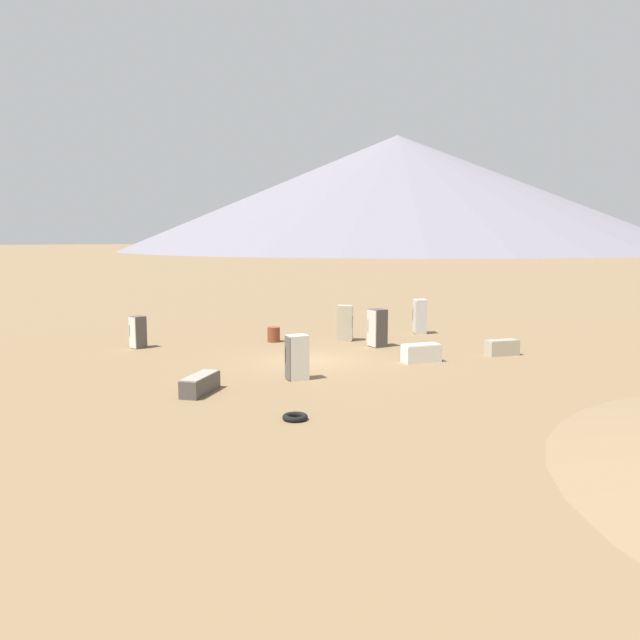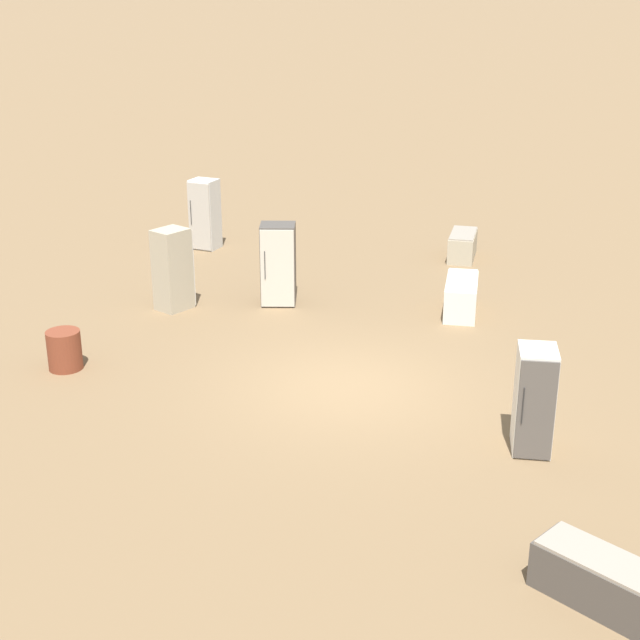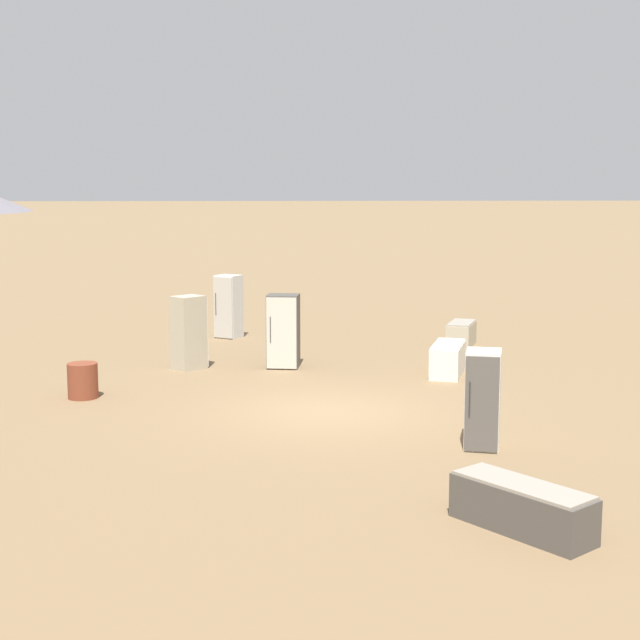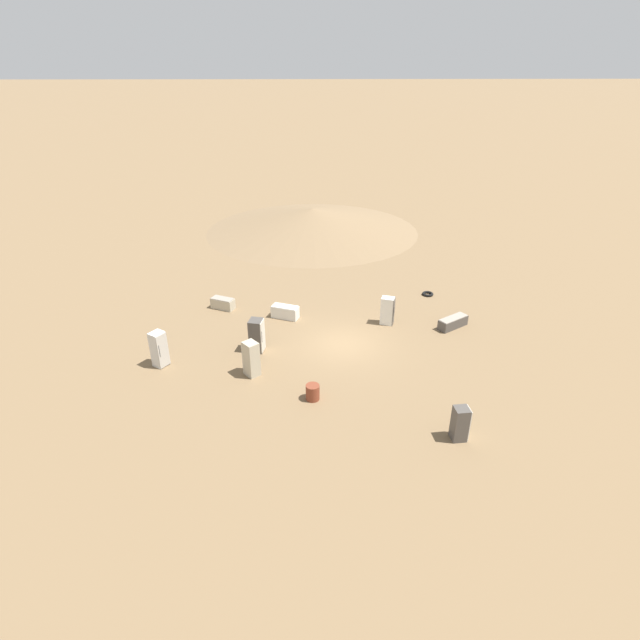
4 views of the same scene
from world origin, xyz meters
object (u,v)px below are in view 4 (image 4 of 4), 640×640
discarded_fridge_6 (387,311)px  rusty_barrel (313,392)px  discarded_fridge_1 (285,312)px  discarded_fridge_0 (223,303)px  scrap_tire (428,294)px  discarded_fridge_7 (257,335)px  discarded_fridge_2 (460,424)px  discarded_fridge_5 (251,359)px  discarded_fridge_4 (453,322)px  discarded_fridge_3 (159,349)px

discarded_fridge_6 → rusty_barrel: 8.74m
discarded_fridge_1 → rusty_barrel: bearing=-148.2°
discarded_fridge_0 → discarded_fridge_6: discarded_fridge_6 is taller
discarded_fridge_6 → scrap_tire: discarded_fridge_6 is taller
discarded_fridge_1 → discarded_fridge_7: discarded_fridge_7 is taller
discarded_fridge_2 → discarded_fridge_6: (-1.32, 10.37, 0.07)m
discarded_fridge_5 → rusty_barrel: bearing=-75.6°
discarded_fridge_4 → discarded_fridge_5: size_ratio=1.08×
discarded_fridge_3 → discarded_fridge_5: (4.75, -1.07, -0.04)m
discarded_fridge_0 → discarded_fridge_3: 7.03m
discarded_fridge_5 → discarded_fridge_6: 9.23m
discarded_fridge_2 → scrap_tire: size_ratio=2.06×
scrap_tire → rusty_barrel: size_ratio=0.99×
discarded_fridge_6 → scrap_tire: bearing=158.7°
discarded_fridge_0 → discarded_fridge_7: (2.56, -5.33, 0.58)m
discarded_fridge_1 → discarded_fridge_7: bearing=-178.1°
discarded_fridge_7 → discarded_fridge_6: bearing=123.0°
discarded_fridge_0 → discarded_fridge_4: 14.23m
scrap_tire → discarded_fridge_7: bearing=-148.1°
discarded_fridge_5 → discarded_fridge_7: 2.35m
discarded_fridge_5 → discarded_fridge_7: size_ratio=0.99×
discarded_fridge_0 → discarded_fridge_3: (-2.30, -6.61, 0.60)m
discarded_fridge_3 → discarded_fridge_6: size_ratio=1.13×
discarded_fridge_1 → discarded_fridge_3: bearing=151.4°
discarded_fridge_2 → discarded_fridge_0: bearing=-143.4°
discarded_fridge_4 → rusty_barrel: size_ratio=2.61×
discarded_fridge_0 → discarded_fridge_1: size_ratio=0.91×
discarded_fridge_0 → rusty_barrel: rusty_barrel is taller
discarded_fridge_5 → rusty_barrel: 3.73m
discarded_fridge_2 → discarded_fridge_6: discarded_fridge_6 is taller
discarded_fridge_4 → discarded_fridge_7: size_ratio=1.07×
discarded_fridge_5 → discarded_fridge_6: bearing=-5.1°
discarded_fridge_7 → rusty_barrel: 5.40m
discarded_fridge_4 → discarded_fridge_6: size_ratio=1.17×
discarded_fridge_7 → scrap_tire: (10.94, 6.81, -0.84)m
discarded_fridge_3 → discarded_fridge_6: discarded_fridge_3 is taller
discarded_fridge_4 → discarded_fridge_5: discarded_fridge_5 is taller
discarded_fridge_2 → scrap_tire: bearing=166.7°
discarded_fridge_4 → scrap_tire: 4.63m
discarded_fridge_3 → discarded_fridge_4: size_ratio=0.96×
discarded_fridge_6 → scrap_tire: (3.42, 3.97, -0.76)m
discarded_fridge_2 → rusty_barrel: bearing=-121.6°
discarded_fridge_3 → discarded_fridge_6: (12.38, 4.13, -0.11)m
discarded_fridge_6 → rusty_barrel: (-4.65, -7.38, -0.47)m
discarded_fridge_3 → discarded_fridge_5: bearing=112.3°
discarded_fridge_0 → discarded_fridge_2: (11.40, -12.85, 0.42)m
discarded_fridge_7 → discarded_fridge_0: bearing=-142.1°
discarded_fridge_2 → rusty_barrel: (-5.97, 2.99, -0.39)m
discarded_fridge_2 → discarded_fridge_3: (-13.70, 6.24, 0.18)m
discarded_fridge_2 → discarded_fridge_3: size_ratio=0.81×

